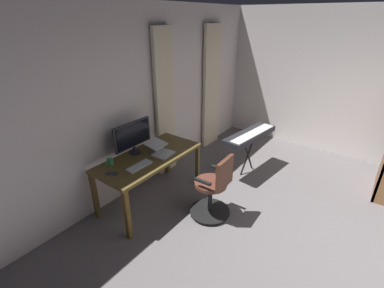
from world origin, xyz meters
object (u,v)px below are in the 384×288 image
(computer_monitor, at_px, (133,136))
(computer_keyboard, at_px, (139,166))
(laptop, at_px, (161,150))
(mug_tea, at_px, (110,162))
(piano_keyboard, at_px, (250,136))
(computer_mouse, at_px, (153,141))
(desk, at_px, (149,162))
(office_chair, at_px, (214,189))
(cell_phone_by_monitor, at_px, (112,173))

(computer_monitor, relative_size, computer_keyboard, 1.74)
(computer_monitor, xyz_separation_m, computer_keyboard, (0.25, 0.36, -0.25))
(laptop, distance_m, mug_tea, 0.71)
(piano_keyboard, bearing_deg, computer_monitor, -24.47)
(computer_mouse, bearing_deg, computer_keyboard, 30.28)
(computer_keyboard, distance_m, computer_mouse, 0.76)
(desk, height_order, mug_tea, mug_tea)
(laptop, bearing_deg, mug_tea, -32.40)
(desk, bearing_deg, office_chair, 105.03)
(cell_phone_by_monitor, bearing_deg, computer_keyboard, 123.45)
(office_chair, bearing_deg, piano_keyboard, 4.67)
(office_chair, xyz_separation_m, computer_keyboard, (0.54, -0.82, 0.32))
(computer_monitor, relative_size, laptop, 1.69)
(laptop, xyz_separation_m, cell_phone_by_monitor, (0.76, -0.13, -0.05))
(desk, xyz_separation_m, computer_mouse, (-0.36, -0.27, 0.11))
(desk, bearing_deg, computer_monitor, -78.85)
(cell_phone_by_monitor, bearing_deg, laptop, 139.63)
(cell_phone_by_monitor, height_order, piano_keyboard, piano_keyboard)
(cell_phone_by_monitor, xyz_separation_m, mug_tea, (-0.14, -0.20, 0.04))
(office_chair, distance_m, computer_keyboard, 1.04)
(cell_phone_by_monitor, bearing_deg, office_chair, 100.68)
(computer_monitor, bearing_deg, computer_keyboard, 55.51)
(desk, relative_size, mug_tea, 12.68)
(cell_phone_by_monitor, distance_m, piano_keyboard, 2.37)
(computer_mouse, bearing_deg, piano_keyboard, 139.61)
(computer_monitor, bearing_deg, desk, 101.15)
(office_chair, bearing_deg, mug_tea, 120.26)
(office_chair, relative_size, piano_keyboard, 0.79)
(office_chair, distance_m, mug_tea, 1.43)
(piano_keyboard, bearing_deg, cell_phone_by_monitor, -12.94)
(computer_keyboard, relative_size, cell_phone_by_monitor, 2.55)
(computer_keyboard, bearing_deg, desk, -158.84)
(desk, relative_size, office_chair, 1.66)
(computer_monitor, distance_m, piano_keyboard, 1.97)
(computer_keyboard, bearing_deg, piano_keyboard, 160.57)
(computer_monitor, relative_size, computer_mouse, 6.39)
(desk, bearing_deg, computer_keyboard, 21.16)
(computer_keyboard, xyz_separation_m, cell_phone_by_monitor, (0.32, -0.15, -0.01))
(desk, height_order, computer_keyboard, computer_keyboard)
(computer_monitor, xyz_separation_m, mug_tea, (0.43, 0.01, -0.22))
(desk, xyz_separation_m, computer_keyboard, (0.29, 0.11, 0.10))
(office_chair, bearing_deg, computer_mouse, 82.89)
(mug_tea, bearing_deg, computer_monitor, -179.33)
(laptop, distance_m, cell_phone_by_monitor, 0.78)
(computer_monitor, bearing_deg, office_chair, 104.23)
(computer_mouse, relative_size, cell_phone_by_monitor, 0.69)
(computer_mouse, xyz_separation_m, cell_phone_by_monitor, (0.98, 0.23, -0.01))
(computer_monitor, height_order, computer_keyboard, computer_monitor)
(office_chair, height_order, computer_mouse, office_chair)
(laptop, height_order, cell_phone_by_monitor, laptop)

